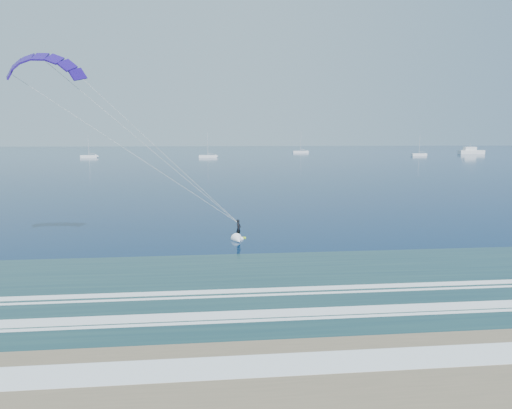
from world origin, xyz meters
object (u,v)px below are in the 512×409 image
at_px(sailboat_4, 419,154).
at_px(sailboat_3, 301,152).
at_px(motor_yacht, 471,151).
at_px(sailboat_2, 208,156).
at_px(sailboat_1, 89,156).
at_px(kitesurfer_rig, 152,151).

bearing_deg(sailboat_4, sailboat_3, 137.93).
bearing_deg(sailboat_4, motor_yacht, 26.64).
xyz_separation_m(motor_yacht, sailboat_2, (-149.97, -30.57, -0.89)).
distance_m(sailboat_1, sailboat_3, 123.99).
xyz_separation_m(sailboat_3, sailboat_4, (52.93, -47.78, -0.01)).
bearing_deg(kitesurfer_rig, motor_yacht, 53.41).
xyz_separation_m(sailboat_1, sailboat_3, (112.27, 52.61, 0.01)).
bearing_deg(kitesurfer_rig, sailboat_4, 58.77).
bearing_deg(sailboat_2, sailboat_3, 45.79).
height_order(kitesurfer_rig, sailboat_3, kitesurfer_rig).
distance_m(sailboat_1, sailboat_4, 165.28).
xyz_separation_m(sailboat_2, sailboat_3, (56.36, 57.94, 0.00)).
bearing_deg(sailboat_1, kitesurfer_rig, -74.28).
bearing_deg(kitesurfer_rig, sailboat_1, 105.72).
bearing_deg(sailboat_3, sailboat_1, -154.89).
height_order(kitesurfer_rig, sailboat_4, kitesurfer_rig).
relative_size(sailboat_1, sailboat_4, 0.99).
bearing_deg(sailboat_1, sailboat_3, 25.11).
bearing_deg(sailboat_3, sailboat_2, -134.21).
bearing_deg(sailboat_4, sailboat_1, -178.32).
bearing_deg(sailboat_4, kitesurfer_rig, -121.23).
xyz_separation_m(kitesurfer_rig, sailboat_1, (-51.45, 182.76, -8.14)).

